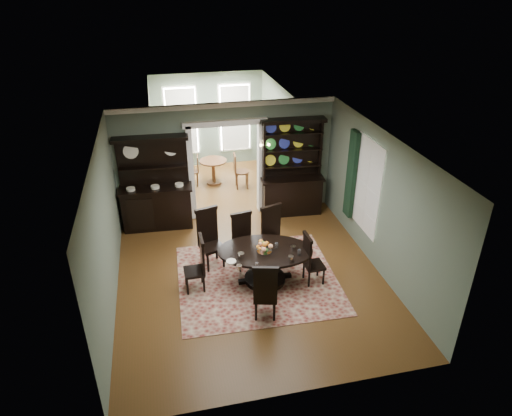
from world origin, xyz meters
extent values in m
cube|color=#593517|center=(0.00, 0.00, -0.01)|extent=(5.50, 6.00, 0.01)
cube|color=silver|center=(0.00, 0.00, 3.00)|extent=(5.50, 6.00, 0.01)
cube|color=slate|center=(-2.75, 0.00, 1.50)|extent=(0.01, 6.00, 3.00)
cube|color=slate|center=(2.75, 0.00, 1.50)|extent=(0.01, 6.00, 3.00)
cube|color=slate|center=(0.00, -3.00, 1.50)|extent=(5.50, 0.01, 3.00)
cube|color=slate|center=(-1.83, 3.00, 1.50)|extent=(1.85, 0.01, 3.00)
cube|color=slate|center=(1.83, 3.00, 1.50)|extent=(1.85, 0.01, 3.00)
cube|color=slate|center=(0.00, 3.00, 2.75)|extent=(1.80, 0.01, 0.50)
cube|color=white|center=(0.00, 2.95, 2.94)|extent=(5.50, 0.10, 0.12)
cube|color=#593517|center=(0.00, 4.75, -0.01)|extent=(3.50, 3.50, 0.01)
cube|color=silver|center=(0.00, 4.75, 3.00)|extent=(3.50, 3.50, 0.01)
cube|color=slate|center=(-1.75, 4.75, 1.50)|extent=(0.01, 3.50, 3.00)
cube|color=slate|center=(1.75, 4.75, 1.50)|extent=(0.01, 3.50, 3.00)
cube|color=slate|center=(0.00, 6.50, 1.50)|extent=(3.50, 0.01, 3.00)
cube|color=white|center=(-0.85, 6.45, 1.55)|extent=(1.05, 0.06, 2.20)
cube|color=white|center=(0.85, 6.45, 1.55)|extent=(1.05, 0.06, 2.20)
cube|color=white|center=(-0.90, 3.00, 1.25)|extent=(0.14, 0.25, 2.50)
cube|color=white|center=(0.90, 3.00, 1.25)|extent=(0.14, 0.25, 2.50)
cube|color=white|center=(0.00, 3.00, 2.50)|extent=(2.08, 0.25, 0.14)
cube|color=white|center=(2.74, 0.60, 1.60)|extent=(0.02, 1.10, 2.00)
cube|color=white|center=(2.73, 0.60, 1.60)|extent=(0.01, 1.22, 2.12)
cube|color=black|center=(2.65, 1.28, 1.60)|extent=(0.10, 0.35, 2.10)
cube|color=gold|center=(0.95, 2.92, 1.85)|extent=(0.08, 0.05, 0.18)
sphere|color=#FFD88C|center=(0.85, 2.77, 1.93)|extent=(0.07, 0.07, 0.07)
sphere|color=#FFD88C|center=(1.05, 2.77, 1.93)|extent=(0.07, 0.07, 0.07)
cube|color=maroon|center=(0.13, -0.02, 0.01)|extent=(3.39, 3.13, 0.01)
ellipsoid|color=black|center=(0.27, -0.12, 0.74)|extent=(2.15, 1.59, 0.05)
cylinder|color=black|center=(0.27, -0.12, 0.70)|extent=(2.12, 2.12, 0.03)
cylinder|color=black|center=(0.27, -0.12, 0.39)|extent=(0.24, 0.24, 0.67)
cylinder|color=black|center=(0.27, -0.12, 0.05)|extent=(0.86, 0.86, 0.10)
cylinder|color=white|center=(0.23, -0.22, 0.79)|extent=(0.31, 0.31, 0.05)
cube|color=black|center=(-0.72, 0.68, 0.47)|extent=(0.58, 0.57, 0.06)
cube|color=black|center=(-0.78, 0.88, 0.89)|extent=(0.47, 0.18, 0.80)
cube|color=black|center=(-0.78, 0.88, 1.30)|extent=(0.51, 0.21, 0.08)
cylinder|color=black|center=(-0.85, 0.45, 0.24)|extent=(0.05, 0.05, 0.47)
cylinder|color=black|center=(-0.49, 0.56, 0.24)|extent=(0.05, 0.05, 0.47)
cylinder|color=black|center=(-0.95, 0.81, 0.24)|extent=(0.05, 0.05, 0.47)
cylinder|color=black|center=(-0.60, 0.91, 0.24)|extent=(0.05, 0.05, 0.47)
cube|color=black|center=(-0.03, 0.51, 0.44)|extent=(0.50, 0.49, 0.06)
cube|color=black|center=(-0.06, 0.69, 0.82)|extent=(0.44, 0.12, 0.74)
cube|color=black|center=(-0.06, 0.69, 1.20)|extent=(0.48, 0.14, 0.08)
cylinder|color=black|center=(-0.17, 0.31, 0.22)|extent=(0.05, 0.05, 0.44)
cylinder|color=black|center=(0.17, 0.36, 0.22)|extent=(0.05, 0.05, 0.44)
cylinder|color=black|center=(-0.23, 0.65, 0.22)|extent=(0.05, 0.05, 0.44)
cylinder|color=black|center=(0.11, 0.70, 0.22)|extent=(0.05, 0.05, 0.44)
cube|color=black|center=(0.65, 0.48, 0.47)|extent=(0.59, 0.58, 0.06)
cube|color=black|center=(0.59, 0.68, 0.89)|extent=(0.47, 0.19, 0.80)
cube|color=black|center=(0.59, 0.68, 1.30)|extent=(0.51, 0.23, 0.08)
cylinder|color=black|center=(0.53, 0.25, 0.24)|extent=(0.05, 0.05, 0.47)
cylinder|color=black|center=(0.89, 0.36, 0.24)|extent=(0.05, 0.05, 0.47)
cylinder|color=black|center=(0.42, 0.60, 0.24)|extent=(0.05, 0.05, 0.47)
cylinder|color=black|center=(0.77, 0.71, 0.24)|extent=(0.05, 0.05, 0.47)
cube|color=black|center=(-1.18, -0.07, 0.42)|extent=(0.41, 0.43, 0.06)
cube|color=black|center=(-1.00, -0.07, 0.79)|extent=(0.05, 0.42, 0.72)
cube|color=black|center=(-1.00, -0.07, 1.16)|extent=(0.07, 0.46, 0.07)
cylinder|color=black|center=(-1.35, 0.09, 0.21)|extent=(0.05, 0.05, 0.42)
cylinder|color=black|center=(-1.35, -0.24, 0.21)|extent=(0.05, 0.05, 0.42)
cylinder|color=black|center=(-1.02, 0.10, 0.21)|extent=(0.05, 0.05, 0.42)
cylinder|color=black|center=(-1.02, -0.23, 0.21)|extent=(0.05, 0.05, 0.42)
cube|color=black|center=(1.25, -0.36, 0.41)|extent=(0.40, 0.42, 0.05)
cube|color=black|center=(1.08, -0.37, 0.76)|extent=(0.06, 0.41, 0.69)
cube|color=black|center=(1.08, -0.37, 1.11)|extent=(0.08, 0.44, 0.07)
cylinder|color=black|center=(1.42, -0.52, 0.20)|extent=(0.04, 0.04, 0.41)
cylinder|color=black|center=(1.41, -0.20, 0.20)|extent=(0.04, 0.04, 0.41)
cylinder|color=black|center=(1.10, -0.53, 0.20)|extent=(0.04, 0.04, 0.41)
cylinder|color=black|center=(1.09, -0.21, 0.20)|extent=(0.04, 0.04, 0.41)
cube|color=black|center=(0.03, -1.15, 0.43)|extent=(0.52, 0.51, 0.06)
cube|color=black|center=(-0.02, -1.33, 0.81)|extent=(0.43, 0.15, 0.73)
cube|color=black|center=(-0.02, -1.33, 1.19)|extent=(0.47, 0.18, 0.08)
cylinder|color=black|center=(0.23, -1.02, 0.22)|extent=(0.05, 0.05, 0.43)
cylinder|color=black|center=(-0.10, -0.94, 0.22)|extent=(0.05, 0.05, 0.43)
cylinder|color=black|center=(0.15, -1.35, 0.22)|extent=(0.05, 0.05, 0.43)
cylinder|color=black|center=(-0.18, -1.27, 0.22)|extent=(0.05, 0.05, 0.43)
cube|color=black|center=(-1.81, 2.69, 0.52)|extent=(1.70, 0.67, 1.04)
cube|color=black|center=(-1.81, 2.69, 1.07)|extent=(1.81, 0.72, 0.05)
cube|color=black|center=(-1.81, 2.92, 1.69)|extent=(1.67, 0.18, 1.23)
cube|color=black|center=(-1.81, 2.81, 1.57)|extent=(1.63, 0.38, 0.04)
cube|color=black|center=(-1.81, 2.79, 2.30)|extent=(1.79, 0.46, 0.08)
cube|color=black|center=(1.67, 2.67, 0.49)|extent=(1.56, 0.64, 0.98)
cube|color=black|center=(1.67, 2.67, 0.99)|extent=(1.67, 0.71, 0.04)
cube|color=black|center=(1.67, 2.89, 1.74)|extent=(1.53, 0.17, 1.48)
cube|color=black|center=(0.92, 2.78, 1.74)|extent=(0.07, 0.29, 1.53)
cube|color=black|center=(2.41, 2.78, 1.74)|extent=(0.07, 0.29, 1.53)
cube|color=black|center=(1.67, 2.76, 2.51)|extent=(1.65, 0.46, 0.09)
cube|color=black|center=(1.67, 2.78, 1.31)|extent=(1.54, 0.38, 0.03)
cube|color=black|center=(1.67, 2.78, 1.74)|extent=(1.54, 0.38, 0.03)
cube|color=black|center=(1.67, 2.78, 2.18)|extent=(1.54, 0.38, 0.03)
cylinder|color=#523017|center=(-0.10, 4.95, 0.73)|extent=(0.81, 0.81, 0.04)
cylinder|color=#523017|center=(-0.10, 4.95, 0.38)|extent=(0.10, 0.10, 0.71)
cylinder|color=#523017|center=(-0.10, 4.95, 0.03)|extent=(0.45, 0.45, 0.06)
cylinder|color=#523017|center=(-0.73, 4.97, 0.44)|extent=(0.39, 0.39, 0.04)
cube|color=#523017|center=(-0.55, 4.95, 0.68)|extent=(0.07, 0.35, 0.49)
cylinder|color=#523017|center=(-0.85, 5.12, 0.22)|extent=(0.04, 0.04, 0.44)
cylinder|color=#523017|center=(-0.88, 4.85, 0.22)|extent=(0.04, 0.04, 0.44)
cylinder|color=#523017|center=(-0.57, 5.09, 0.22)|extent=(0.04, 0.04, 0.44)
cylinder|color=#523017|center=(-0.61, 4.82, 0.22)|extent=(0.04, 0.04, 0.44)
cylinder|color=#523017|center=(0.68, 4.50, 0.50)|extent=(0.44, 0.44, 0.04)
cube|color=#523017|center=(0.48, 4.51, 0.77)|extent=(0.05, 0.40, 0.55)
cylinder|color=#523017|center=(0.83, 4.34, 0.25)|extent=(0.04, 0.04, 0.50)
cylinder|color=#523017|center=(0.84, 4.65, 0.25)|extent=(0.04, 0.04, 0.50)
cylinder|color=#523017|center=(0.52, 4.36, 0.25)|extent=(0.04, 0.04, 0.50)
cylinder|color=#523017|center=(0.54, 4.66, 0.25)|extent=(0.04, 0.04, 0.50)
camera|label=1|loc=(-1.60, -7.65, 5.85)|focal=32.00mm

